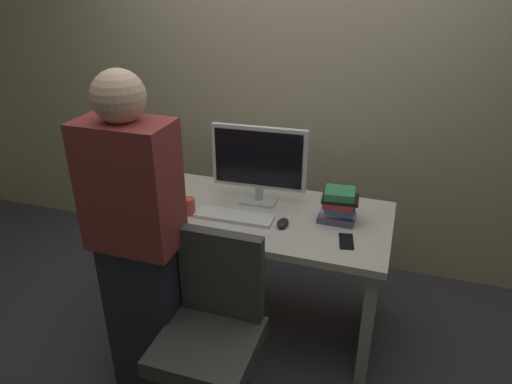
# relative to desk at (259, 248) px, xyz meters

# --- Properties ---
(ground_plane) EXTENTS (9.00, 9.00, 0.00)m
(ground_plane) POSITION_rel_desk_xyz_m (0.00, 0.00, -0.52)
(ground_plane) COLOR #3D3842
(wall_back) EXTENTS (6.40, 0.10, 3.00)m
(wall_back) POSITION_rel_desk_xyz_m (0.00, 0.86, 0.98)
(wall_back) COLOR tan
(wall_back) RESTS_ON ground
(desk) EXTENTS (1.45, 0.73, 0.75)m
(desk) POSITION_rel_desk_xyz_m (0.00, 0.00, 0.00)
(desk) COLOR beige
(desk) RESTS_ON ground
(office_chair) EXTENTS (0.52, 0.52, 0.94)m
(office_chair) POSITION_rel_desk_xyz_m (-0.00, -0.69, -0.09)
(office_chair) COLOR black
(office_chair) RESTS_ON ground
(person_at_desk) EXTENTS (0.40, 0.24, 1.64)m
(person_at_desk) POSITION_rel_desk_xyz_m (-0.38, -0.63, 0.32)
(person_at_desk) COLOR #262838
(person_at_desk) RESTS_ON ground
(monitor) EXTENTS (0.54, 0.15, 0.46)m
(monitor) POSITION_rel_desk_xyz_m (-0.04, 0.12, 0.49)
(monitor) COLOR silver
(monitor) RESTS_ON desk
(keyboard) EXTENTS (0.43, 0.14, 0.02)m
(keyboard) POSITION_rel_desk_xyz_m (-0.11, -0.10, 0.24)
(keyboard) COLOR white
(keyboard) RESTS_ON desk
(mouse) EXTENTS (0.06, 0.10, 0.03)m
(mouse) POSITION_rel_desk_xyz_m (0.17, -0.10, 0.25)
(mouse) COLOR black
(mouse) RESTS_ON desk
(cup_near_keyboard) EXTENTS (0.06, 0.06, 0.10)m
(cup_near_keyboard) POSITION_rel_desk_xyz_m (-0.36, -0.14, 0.28)
(cup_near_keyboard) COLOR #D84C3F
(cup_near_keyboard) RESTS_ON desk
(book_stack) EXTENTS (0.21, 0.16, 0.18)m
(book_stack) POSITION_rel_desk_xyz_m (0.43, 0.05, 0.32)
(book_stack) COLOR #594C72
(book_stack) RESTS_ON desk
(cell_phone) EXTENTS (0.10, 0.15, 0.01)m
(cell_phone) POSITION_rel_desk_xyz_m (0.51, -0.16, 0.24)
(cell_phone) COLOR black
(cell_phone) RESTS_ON desk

